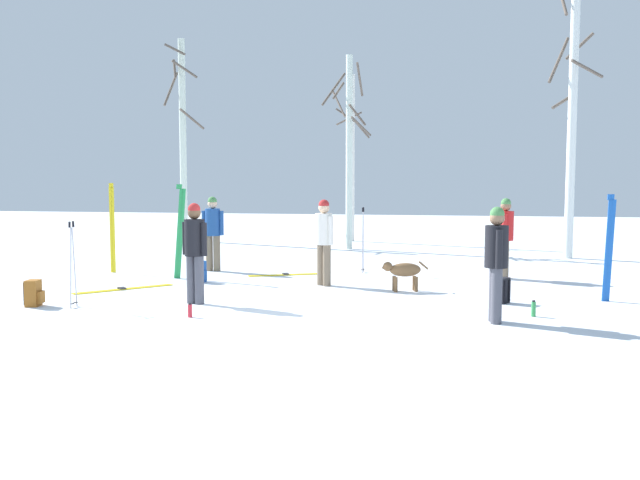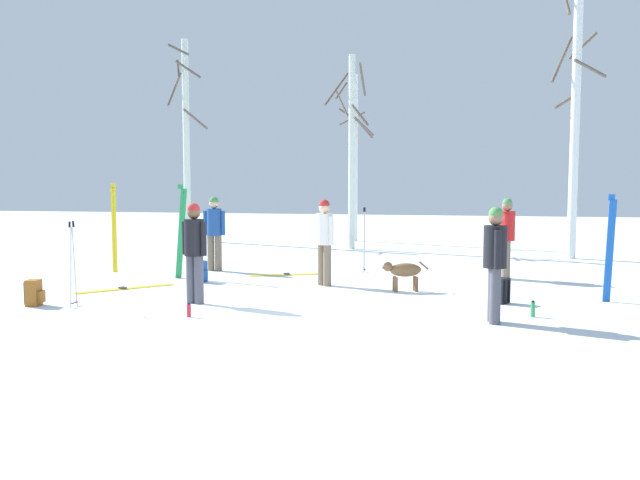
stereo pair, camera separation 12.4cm
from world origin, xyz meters
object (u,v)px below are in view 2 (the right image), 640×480
Objects in this scene: ski_poles_0 at (73,261)px; ski_pair_lying_1 at (125,289)px; person_1 at (495,257)px; dog at (403,271)px; person_3 at (214,229)px; birch_tree_1 at (355,155)px; ski_poles_1 at (364,238)px; backpack_1 at (501,291)px; water_bottle_0 at (189,310)px; backpack_0 at (200,272)px; person_2 at (507,233)px; ski_pair_planted_0 at (610,249)px; birch_tree_0 at (186,136)px; ski_pair_planted_2 at (181,232)px; person_0 at (324,237)px; person_4 at (194,246)px; ski_pair_planted_1 at (114,228)px; birch_tree_3 at (575,122)px; backpack_2 at (34,293)px; ski_pair_lying_0 at (289,275)px; water_bottle_1 at (533,309)px; birch_tree_2 at (352,147)px.

ski_pair_lying_1 is at bearing 91.55° from ski_poles_0.
person_1 is 3.09m from dog.
person_3 is 8.68m from birch_tree_1.
ski_poles_0 reaches higher than ski_pair_lying_1.
ski_poles_1 reaches higher than ski_pair_lying_1.
water_bottle_0 is (-4.77, -2.18, -0.11)m from backpack_1.
person_3 is 1.97× the size of dog.
backpack_0 is 0.08× the size of birch_tree_1.
ski_pair_planted_0 is at bearing -57.54° from person_2.
birch_tree_1 is (-4.23, 11.22, 2.72)m from backpack_1.
dog is at bearing -48.94° from birch_tree_0.
backpack_0 is at bearing 167.80° from backpack_1.
ski_poles_1 is at bearing 23.96° from ski_pair_planted_2.
ski_pair_planted_2 is at bearing 172.80° from person_0.
birch_tree_1 is (2.01, 8.21, 1.95)m from person_3.
person_4 is 7.78× the size of water_bottle_0.
ski_poles_1 is 8.24m from birch_tree_1.
ski_pair_planted_1 is 8.51m from birch_tree_0.
person_1 is 6.78m from ski_poles_0.
birch_tree_3 reaches higher than ski_pair_lying_1.
backpack_2 is (-4.85, -5.18, -0.58)m from ski_poles_1.
ski_pair_planted_1 is at bearing 157.03° from backpack_0.
person_1 is at bearing 0.85° from backpack_2.
ski_pair_planted_2 is at bearing -156.72° from ski_pair_lying_0.
person_0 is at bearing -132.97° from birch_tree_3.
ski_pair_planted_2 is (-8.36, 1.21, 0.07)m from ski_pair_planted_0.
ski_poles_1 reaches higher than ski_pair_lying_0.
person_3 is 0.92× the size of ski_pair_planted_0.
person_3 is at bearing 17.95° from ski_pair_planted_1.
ski_pair_planted_2 is 0.36× the size of birch_tree_1.
backpack_0 is (0.31, -1.73, -0.77)m from person_3.
water_bottle_1 is (8.10, 0.68, -0.09)m from backpack_2.
backpack_1 is (1.74, -0.92, -0.17)m from dog.
ski_pair_lying_0 is 6.68m from birch_tree_2.
water_bottle_1 is 13.48m from birch_tree_1.
dog is 2.98m from water_bottle_1.
dog is 0.59× the size of ski_poles_1.
person_0 is 1.00× the size of person_3.
birch_tree_3 is at bearing 75.08° from person_1.
ski_poles_0 is 0.96× the size of ski_poles_1.
ski_pair_lying_0 is at bearing 4.84° from ski_pair_planted_1.
birch_tree_0 reaches higher than backpack_1.
backpack_2 is at bearing -148.93° from person_2.
ski_pair_planted_0 is 6.65m from ski_pair_lying_0.
backpack_1 reaches higher than ski_pair_lying_1.
backpack_2 is (-1.73, -3.08, 0.00)m from backpack_0.
ski_poles_1 is 0.26× the size of birch_tree_1.
birch_tree_2 is at bearing -15.99° from birch_tree_0.
person_3 is at bearing 77.68° from ski_pair_planted_2.
backpack_0 is 6.80m from water_bottle_1.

